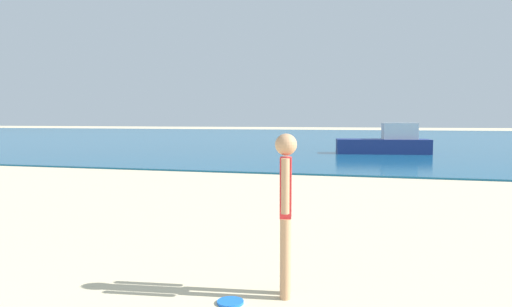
{
  "coord_description": "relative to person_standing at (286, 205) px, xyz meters",
  "views": [
    {
      "loc": [
        2.89,
        0.64,
        1.76
      ],
      "look_at": [
        0.59,
        9.08,
        1.12
      ],
      "focal_mm": 33.26,
      "sensor_mm": 36.0,
      "label": 1
    }
  ],
  "objects": [
    {
      "name": "boat_near",
      "position": [
        1.0,
        19.52,
        -0.34
      ],
      "size": [
        4.61,
        2.08,
        1.51
      ],
      "rotation": [
        0.0,
        0.0,
        3.29
      ],
      "color": "navy",
      "rests_on": "water"
    },
    {
      "name": "frisbee",
      "position": [
        -0.47,
        -0.32,
        -0.91
      ],
      "size": [
        0.25,
        0.25,
        0.03
      ],
      "primitive_type": "cylinder",
      "color": "blue",
      "rests_on": "ground"
    },
    {
      "name": "water",
      "position": [
        -1.96,
        40.06,
        -0.89
      ],
      "size": [
        160.0,
        60.0,
        0.06
      ],
      "primitive_type": "cube",
      "color": "#14567F",
      "rests_on": "ground"
    },
    {
      "name": "person_standing",
      "position": [
        0.0,
        0.0,
        0.0
      ],
      "size": [
        0.21,
        0.37,
        1.62
      ],
      "rotation": [
        0.0,
        0.0,
        1.74
      ],
      "color": "tan",
      "rests_on": "ground"
    }
  ]
}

